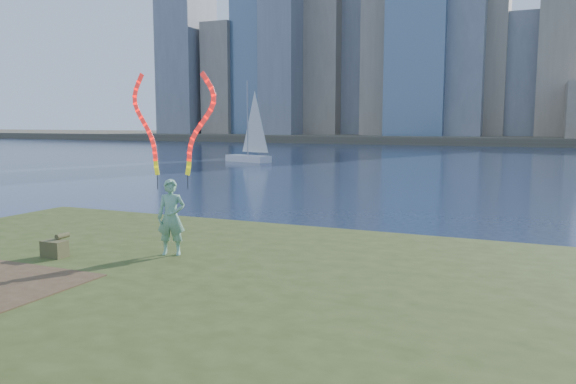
% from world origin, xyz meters
% --- Properties ---
extents(ground, '(320.00, 320.00, 0.00)m').
position_xyz_m(ground, '(0.00, 0.00, 0.00)').
color(ground, '#1A2741').
rests_on(ground, ground).
extents(grassy_knoll, '(20.00, 18.00, 0.80)m').
position_xyz_m(grassy_knoll, '(0.00, -2.30, 0.34)').
color(grassy_knoll, '#344217').
rests_on(grassy_knoll, ground).
extents(far_shore, '(320.00, 40.00, 1.20)m').
position_xyz_m(far_shore, '(0.00, 95.00, 0.60)').
color(far_shore, '#4C4737').
rests_on(far_shore, ground).
extents(woman_with_ribbons, '(1.88, 0.75, 3.92)m').
position_xyz_m(woman_with_ribbons, '(-0.48, 0.08, 2.23)').
color(woman_with_ribbons, '#1A7046').
rests_on(woman_with_ribbons, grassy_knoll).
extents(canvas_bag, '(0.46, 0.53, 0.44)m').
position_xyz_m(canvas_bag, '(-2.48, -1.04, 0.98)').
color(canvas_bag, '#494228').
rests_on(canvas_bag, grassy_knoll).
extents(sailboat, '(4.61, 2.70, 7.01)m').
position_xyz_m(sailboat, '(-16.44, 34.10, 1.21)').
color(sailboat, white).
rests_on(sailboat, ground).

